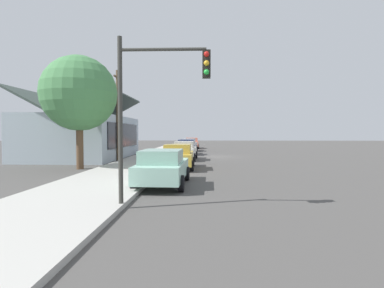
# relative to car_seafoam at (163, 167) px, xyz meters

# --- Properties ---
(ground_plane) EXTENTS (120.00, 120.00, 0.00)m
(ground_plane) POSITION_rel_car_seafoam_xyz_m (16.06, -2.84, -0.82)
(ground_plane) COLOR #4C4947
(sidewalk_curb) EXTENTS (60.00, 4.20, 0.16)m
(sidewalk_curb) POSITION_rel_car_seafoam_xyz_m (16.06, 2.76, -0.74)
(sidewalk_curb) COLOR #B2AFA8
(sidewalk_curb) RESTS_ON ground
(car_seafoam) EXTENTS (4.67, 2.16, 1.59)m
(car_seafoam) POSITION_rel_car_seafoam_xyz_m (0.00, 0.00, 0.00)
(car_seafoam) COLOR #9ED1BC
(car_seafoam) RESTS_ON ground
(car_mustard) EXTENTS (4.35, 2.07, 1.59)m
(car_mustard) POSITION_rel_car_seafoam_xyz_m (6.14, -0.16, -0.00)
(car_mustard) COLOR gold
(car_mustard) RESTS_ON ground
(car_ivory) EXTENTS (4.66, 2.06, 1.59)m
(car_ivory) POSITION_rel_car_seafoam_xyz_m (12.53, -0.23, -0.00)
(car_ivory) COLOR silver
(car_ivory) RESTS_ON ground
(car_navy) EXTENTS (4.46, 2.17, 1.59)m
(car_navy) POSITION_rel_car_seafoam_xyz_m (18.69, 0.02, -0.00)
(car_navy) COLOR navy
(car_navy) RESTS_ON ground
(car_silver) EXTENTS (4.51, 2.17, 1.59)m
(car_silver) POSITION_rel_car_seafoam_xyz_m (24.74, 0.01, -0.00)
(car_silver) COLOR silver
(car_silver) RESTS_ON ground
(car_coral) EXTENTS (4.92, 2.22, 1.59)m
(car_coral) POSITION_rel_car_seafoam_xyz_m (31.34, -0.12, 0.00)
(car_coral) COLOR #EA8C75
(car_coral) RESTS_ON ground
(storefront_building) EXTENTS (12.77, 7.65, 5.88)m
(storefront_building) POSITION_rel_car_seafoam_xyz_m (14.31, 9.14, 1.23)
(storefront_building) COLOR #ADBCC6
(storefront_building) RESTS_ON ground
(shade_tree) EXTENTS (4.72, 4.72, 7.16)m
(shade_tree) POSITION_rel_car_seafoam_xyz_m (5.79, 6.08, 3.96)
(shade_tree) COLOR brown
(shade_tree) RESTS_ON ground
(traffic_light_main) EXTENTS (0.37, 2.79, 5.20)m
(traffic_light_main) POSITION_rel_car_seafoam_xyz_m (-3.99, -0.30, 2.67)
(traffic_light_main) COLOR #383833
(traffic_light_main) RESTS_ON ground
(utility_pole_wooden) EXTENTS (1.80, 0.24, 7.50)m
(utility_pole_wooden) POSITION_rel_car_seafoam_xyz_m (11.85, 5.36, 3.11)
(utility_pole_wooden) COLOR brown
(utility_pole_wooden) RESTS_ON ground
(fire_hydrant_red) EXTENTS (0.22, 0.22, 0.71)m
(fire_hydrant_red) POSITION_rel_car_seafoam_xyz_m (4.98, 1.36, -0.32)
(fire_hydrant_red) COLOR red
(fire_hydrant_red) RESTS_ON sidewalk_curb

